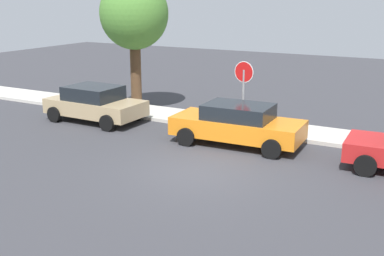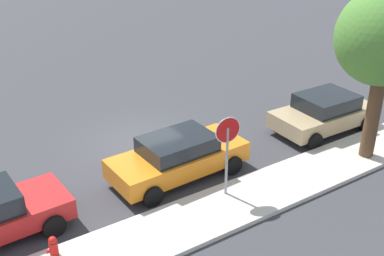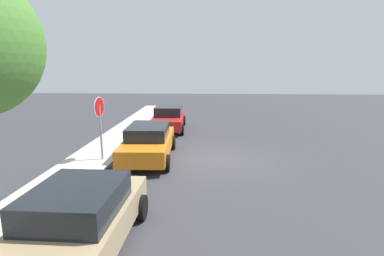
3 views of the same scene
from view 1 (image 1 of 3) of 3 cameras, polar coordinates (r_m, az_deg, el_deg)
name	(u,v)px [view 1 (image 1 of 3)]	position (r m, az deg, el deg)	size (l,w,h in m)	color
ground_plane	(198,170)	(14.39, 0.77, -4.97)	(60.00, 60.00, 0.00)	#38383D
sidewalk_curb	(260,127)	(18.87, 8.11, 0.09)	(32.00, 2.01, 0.14)	beige
stop_sign	(244,83)	(18.22, 6.14, 5.30)	(0.79, 0.12, 2.66)	gray
parked_car_orange	(238,124)	(16.63, 5.42, 0.48)	(4.55, 2.15, 1.44)	orange
parked_car_tan	(95,103)	(20.11, -11.43, 2.89)	(4.10, 2.19, 1.46)	tan
street_tree_near_corner	(134,15)	(21.16, -6.88, 13.15)	(2.93, 2.93, 5.81)	#513823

